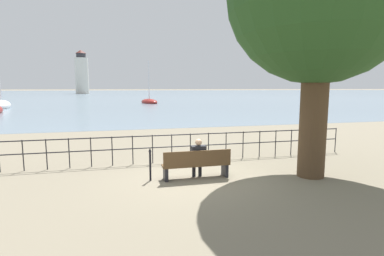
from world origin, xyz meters
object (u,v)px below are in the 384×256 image
at_px(seated_person_left, 198,156).
at_px(sailboat_0, 2,106).
at_px(park_bench, 197,164).
at_px(sailboat_2, 149,102).
at_px(closed_umbrella, 150,162).
at_px(harbor_lighthouse, 82,74).

bearing_deg(seated_person_left, sailboat_0, 115.26).
xyz_separation_m(park_bench, seated_person_left, (0.07, 0.08, 0.23)).
bearing_deg(sailboat_2, sailboat_0, -175.12).
relative_size(closed_umbrella, sailboat_2, 0.13).
relative_size(sailboat_0, harbor_lighthouse, 0.44).
xyz_separation_m(park_bench, sailboat_2, (3.39, 45.28, -0.18)).
bearing_deg(park_bench, sailboat_2, 85.71).
xyz_separation_m(seated_person_left, sailboat_0, (-17.65, 37.42, -0.34)).
bearing_deg(sailboat_0, seated_person_left, -74.51).
distance_m(park_bench, sailboat_0, 41.41).
bearing_deg(harbor_lighthouse, sailboat_0, -90.25).
distance_m(park_bench, harbor_lighthouse, 138.48).
relative_size(seated_person_left, closed_umbrella, 1.22).
relative_size(sailboat_0, sailboat_2, 1.11).
relative_size(park_bench, seated_person_left, 1.70).
distance_m(closed_umbrella, sailboat_0, 40.70).
height_order(sailboat_0, harbor_lighthouse, harbor_lighthouse).
xyz_separation_m(seated_person_left, sailboat_2, (3.32, 45.20, -0.41)).
bearing_deg(park_bench, sailboat_0, 115.12).
distance_m(seated_person_left, closed_umbrella, 1.47).
height_order(park_bench, sailboat_0, sailboat_0).
bearing_deg(closed_umbrella, sailboat_0, 113.43).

